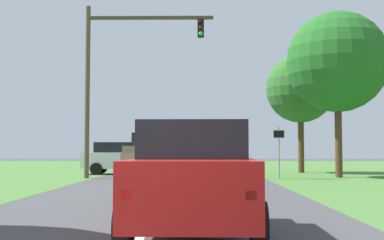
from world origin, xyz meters
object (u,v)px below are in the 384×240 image
traffic_light (117,67)px  keep_moving_sign (279,145)px  red_suv_near (194,176)px  oak_tree_right (300,89)px  pickup_truck_lead (162,163)px  crossing_suv_far (123,157)px  extra_tree_1 (337,62)px

traffic_light → keep_moving_sign: bearing=-0.4°
red_suv_near → keep_moving_sign: 17.18m
keep_moving_sign → oak_tree_right: size_ratio=0.35×
pickup_truck_lead → crossing_suv_far: bearing=103.8°
pickup_truck_lead → keep_moving_sign: size_ratio=1.99×
extra_tree_1 → keep_moving_sign: bearing=-164.3°
pickup_truck_lead → keep_moving_sign: 10.11m
traffic_light → pickup_truck_lead: bearing=-71.7°
oak_tree_right → extra_tree_1: 5.36m
keep_moving_sign → crossing_suv_far: (-8.31, 4.17, -0.66)m
traffic_light → oak_tree_right: size_ratio=1.19×
keep_moving_sign → crossing_suv_far: keep_moving_sign is taller
traffic_light → oak_tree_right: traffic_light is taller
red_suv_near → oak_tree_right: bearing=74.4°
traffic_light → crossing_suv_far: (-0.25, 4.11, -4.61)m
traffic_light → crossing_suv_far: 6.19m
traffic_light → keep_moving_sign: 8.98m
crossing_suv_far → red_suv_near: bearing=-78.5°
keep_moving_sign → oak_tree_right: bearing=69.3°
crossing_suv_far → oak_tree_right: bearing=10.4°
pickup_truck_lead → oak_tree_right: bearing=63.1°
crossing_suv_far → extra_tree_1: size_ratio=0.56×
traffic_light → extra_tree_1: (11.25, 0.84, 0.35)m
crossing_suv_far → extra_tree_1: (11.51, -3.27, 4.97)m
keep_moving_sign → oak_tree_right: oak_tree_right is taller
red_suv_near → pickup_truck_lead: size_ratio=0.90×
keep_moving_sign → pickup_truck_lead: bearing=-120.8°
extra_tree_1 → oak_tree_right: bearing=99.4°
oak_tree_right → keep_moving_sign: bearing=-110.7°
pickup_truck_lead → keep_moving_sign: keep_moving_sign is taller
traffic_light → keep_moving_sign: traffic_light is taller
red_suv_near → crossing_suv_far: red_suv_near is taller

